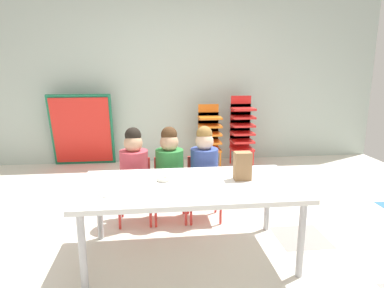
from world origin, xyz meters
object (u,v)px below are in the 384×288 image
(kid_chair_red_stack, at_px, (242,127))
(paper_plate_near_edge, at_px, (164,181))
(folded_activity_table, at_px, (82,130))
(seated_child_far_right, at_px, (204,164))
(paper_plate_center_table, at_px, (111,193))
(kid_chair_orange_stack, at_px, (209,132))
(paper_bag_brown, at_px, (243,166))
(donut_powdered_on_plate, at_px, (164,179))
(seated_child_near_camera, at_px, (134,167))
(seated_child_middle_seat, at_px, (170,166))
(craft_table, at_px, (190,190))

(kid_chair_red_stack, relative_size, paper_plate_near_edge, 5.78)
(kid_chair_red_stack, distance_m, folded_activity_table, 2.37)
(seated_child_far_right, bearing_deg, paper_plate_center_table, -134.82)
(kid_chair_orange_stack, bearing_deg, paper_plate_center_table, -113.51)
(folded_activity_table, xyz_separation_m, paper_plate_near_edge, (1.12, -2.62, 0.06))
(folded_activity_table, height_order, paper_plate_near_edge, folded_activity_table)
(paper_bag_brown, bearing_deg, paper_plate_center_table, -169.24)
(seated_child_far_right, height_order, donut_powdered_on_plate, seated_child_far_right)
(seated_child_near_camera, height_order, donut_powdered_on_plate, seated_child_near_camera)
(donut_powdered_on_plate, bearing_deg, seated_child_middle_seat, 82.83)
(seated_child_middle_seat, relative_size, paper_bag_brown, 4.17)
(paper_plate_center_table, bearing_deg, kid_chair_orange_stack, 66.49)
(paper_plate_near_edge, bearing_deg, paper_plate_center_table, -151.85)
(seated_child_near_camera, height_order, folded_activity_table, folded_activity_table)
(seated_child_far_right, height_order, kid_chair_red_stack, kid_chair_red_stack)
(paper_bag_brown, height_order, paper_plate_near_edge, paper_bag_brown)
(folded_activity_table, xyz_separation_m, donut_powdered_on_plate, (1.12, -2.62, 0.08))
(paper_bag_brown, distance_m, donut_powdered_on_plate, 0.62)
(kid_chair_red_stack, relative_size, paper_plate_center_table, 5.78)
(paper_bag_brown, bearing_deg, seated_child_far_right, 109.67)
(craft_table, xyz_separation_m, seated_child_near_camera, (-0.45, 0.65, 0.01))
(kid_chair_orange_stack, relative_size, paper_plate_near_edge, 5.11)
(folded_activity_table, xyz_separation_m, paper_plate_center_table, (0.75, -2.82, 0.06))
(seated_child_middle_seat, xyz_separation_m, paper_plate_center_table, (-0.45, -0.78, 0.05))
(kid_chair_orange_stack, xyz_separation_m, paper_plate_near_edge, (-0.75, -2.38, 0.08))
(seated_child_middle_seat, distance_m, donut_powdered_on_plate, 0.59)
(kid_chair_orange_stack, bearing_deg, paper_plate_near_edge, -107.47)
(paper_bag_brown, bearing_deg, seated_child_near_camera, 145.71)
(kid_chair_orange_stack, xyz_separation_m, paper_bag_brown, (-0.14, -2.39, 0.19))
(seated_child_near_camera, distance_m, folded_activity_table, 2.21)
(paper_plate_center_table, bearing_deg, kid_chair_red_stack, 57.98)
(craft_table, bearing_deg, paper_bag_brown, 7.56)
(seated_child_middle_seat, relative_size, donut_powdered_on_plate, 8.86)
(paper_plate_center_table, bearing_deg, donut_powdered_on_plate, 28.15)
(seated_child_near_camera, bearing_deg, folded_activity_table, 113.07)
(seated_child_near_camera, xyz_separation_m, seated_child_middle_seat, (0.33, 0.00, 0.00))
(craft_table, relative_size, seated_child_far_right, 1.79)
(kid_chair_orange_stack, xyz_separation_m, donut_powdered_on_plate, (-0.75, -2.38, 0.10))
(kid_chair_orange_stack, xyz_separation_m, kid_chair_red_stack, (0.49, 0.00, 0.06))
(kid_chair_red_stack, bearing_deg, craft_table, -113.10)
(kid_chair_red_stack, xyz_separation_m, paper_bag_brown, (-0.63, -2.39, 0.13))
(kid_chair_orange_stack, bearing_deg, paper_bag_brown, -93.26)
(craft_table, bearing_deg, donut_powdered_on_plate, 160.97)
(kid_chair_red_stack, height_order, donut_powdered_on_plate, kid_chair_red_stack)
(seated_child_near_camera, distance_m, kid_chair_orange_stack, 2.06)
(seated_child_far_right, bearing_deg, craft_table, -107.59)
(folded_activity_table, bearing_deg, paper_plate_center_table, -75.08)
(seated_child_far_right, bearing_deg, seated_child_middle_seat, 180.00)
(seated_child_near_camera, height_order, seated_child_far_right, same)
(paper_plate_near_edge, bearing_deg, seated_child_far_right, 55.31)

